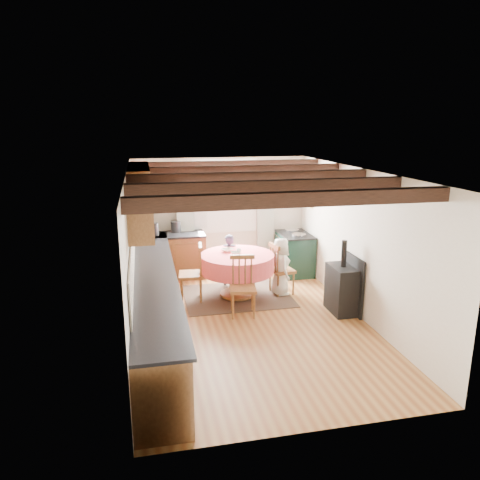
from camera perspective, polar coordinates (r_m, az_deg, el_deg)
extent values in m
cube|color=#A6763D|center=(7.45, 1.31, -10.12)|extent=(3.60, 5.50, 0.00)
cube|color=white|center=(6.81, 1.43, 8.56)|extent=(3.60, 5.50, 0.00)
cube|color=silver|center=(9.66, -2.43, 3.13)|extent=(3.60, 0.00, 2.40)
cube|color=silver|center=(4.57, 9.55, -10.39)|extent=(3.60, 0.00, 2.40)
cube|color=silver|center=(6.86, -13.43, -2.03)|extent=(0.00, 5.50, 2.40)
cube|color=silver|center=(7.65, 14.60, -0.40)|extent=(0.00, 5.50, 2.40)
cube|color=#341D13|center=(4.92, 6.90, 5.07)|extent=(3.60, 0.16, 0.16)
cube|color=#341D13|center=(5.86, 3.72, 6.67)|extent=(3.60, 0.16, 0.16)
cube|color=#341D13|center=(6.82, 1.43, 7.81)|extent=(3.60, 0.16, 0.16)
cube|color=#341D13|center=(7.79, -0.31, 8.65)|extent=(3.60, 0.16, 0.16)
cube|color=#341D13|center=(8.77, -1.67, 9.31)|extent=(3.60, 0.16, 0.16)
cube|color=beige|center=(7.15, -13.23, -1.35)|extent=(0.02, 4.50, 0.55)
cube|color=beige|center=(9.53, -8.36, 2.83)|extent=(1.40, 0.02, 0.55)
cube|color=olive|center=(7.11, -10.63, -7.79)|extent=(0.60, 5.30, 0.88)
cube|color=olive|center=(9.44, -8.37, -2.05)|extent=(1.30, 0.60, 0.88)
cube|color=black|center=(6.95, -10.64, -4.27)|extent=(0.64, 5.30, 0.04)
cube|color=black|center=(9.30, -8.47, 0.64)|extent=(1.30, 0.64, 0.04)
cube|color=olive|center=(7.87, -12.37, 5.74)|extent=(0.34, 1.80, 0.90)
cube|color=olive|center=(6.40, -12.32, 3.31)|extent=(0.34, 0.90, 0.70)
cube|color=white|center=(9.59, -1.85, 5.48)|extent=(1.34, 0.03, 1.54)
cube|color=white|center=(9.59, -1.86, 5.49)|extent=(1.20, 0.01, 1.40)
cube|color=#A2A2A2|center=(9.49, -6.80, 2.22)|extent=(0.35, 0.10, 2.10)
cube|color=#A2A2A2|center=(9.78, 3.17, 2.67)|extent=(0.35, 0.10, 2.10)
cylinder|color=black|center=(9.43, -1.79, 9.01)|extent=(2.00, 0.03, 0.03)
cube|color=gold|center=(9.60, 8.52, 5.95)|extent=(0.04, 0.50, 0.60)
cylinder|color=silver|center=(9.77, 3.68, 6.23)|extent=(0.30, 0.02, 0.30)
cube|color=#4A3420|center=(8.46, -0.34, -6.98)|extent=(1.92, 1.49, 0.01)
imported|color=#373752|center=(8.85, -1.35, -2.51)|extent=(0.43, 0.34, 1.03)
imported|color=silver|center=(8.42, 5.06, -3.31)|extent=(0.37, 0.54, 1.07)
imported|color=silver|center=(8.37, -1.62, -1.27)|extent=(0.29, 0.29, 0.05)
imported|color=silver|center=(8.16, -0.51, -1.67)|extent=(0.25, 0.25, 0.06)
imported|color=silver|center=(8.25, -0.13, -1.40)|extent=(0.11, 0.11, 0.08)
cylinder|color=#262628|center=(9.19, -10.56, 1.32)|extent=(0.15, 0.15, 0.25)
cylinder|color=#262628|center=(9.41, -8.00, 1.64)|extent=(0.20, 0.20, 0.22)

